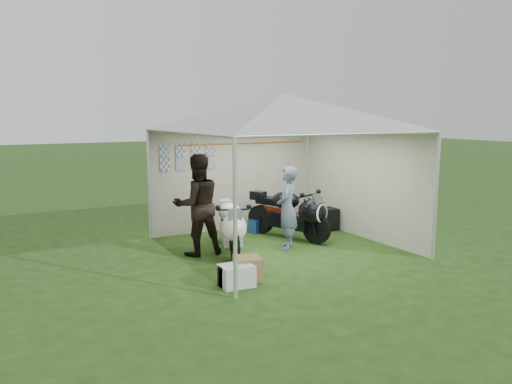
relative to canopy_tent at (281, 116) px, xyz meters
The scene contains 10 objects.
ground 2.58m from the canopy_tent, 89.22° to the right, with size 80.00×80.00×0.00m, color #224312.
canopy_tent is the anchor object (origin of this frame).
motorcycle_white 2.28m from the canopy_tent, behind, with size 0.90×1.92×0.98m.
motorcycle_black 2.14m from the canopy_tent, 38.62° to the left, with size 1.00×2.00×1.03m.
paddock_stand 2.79m from the canopy_tent, 79.52° to the left, with size 0.39×0.25×0.30m, color blue.
person_dark_jacket 2.30m from the canopy_tent, 168.04° to the left, with size 0.92×0.72×1.89m, color black.
person_blue_jacket 1.78m from the canopy_tent, 51.95° to the right, with size 0.59×0.39×1.61m, color slate.
equipment_box 2.99m from the canopy_tent, 24.87° to the left, with size 0.50×0.40×0.50m, color black.
crate_0 3.37m from the canopy_tent, 138.08° to the right, with size 0.50×0.39×0.33m, color silver.
crate_1 3.13m from the canopy_tent, 136.45° to the right, with size 0.41×0.41×0.37m, color brown.
Camera 1 is at (-5.05, -8.09, 2.60)m, focal length 35.00 mm.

